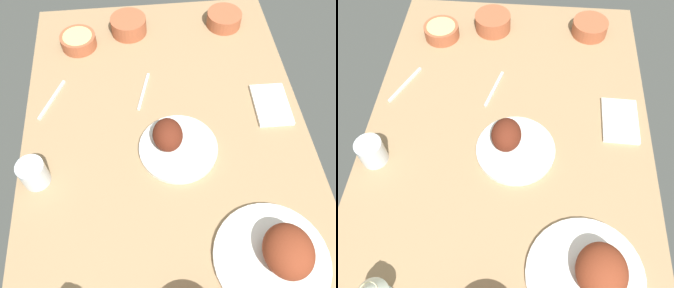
# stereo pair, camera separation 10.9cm
# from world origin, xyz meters

# --- Properties ---
(dining_table) EXTENTS (1.40, 0.90, 0.04)m
(dining_table) POSITION_xyz_m (0.00, 0.00, 0.02)
(dining_table) COLOR #937551
(dining_table) RESTS_ON ground
(plate_near_viewer) EXTENTS (0.24, 0.24, 0.10)m
(plate_near_viewer) POSITION_xyz_m (-0.00, -0.02, 0.07)
(plate_near_viewer) COLOR silver
(plate_near_viewer) RESTS_ON dining_table
(plate_far_side) EXTENTS (0.30, 0.30, 0.11)m
(plate_far_side) POSITION_xyz_m (-0.37, -0.24, 0.08)
(plate_far_side) COLOR silver
(plate_far_side) RESTS_ON dining_table
(bowl_soup) EXTENTS (0.13, 0.13, 0.05)m
(bowl_soup) POSITION_xyz_m (0.55, -0.28, 0.07)
(bowl_soup) COLOR #A35133
(bowl_soup) RESTS_ON dining_table
(bowl_pasta) EXTENTS (0.13, 0.13, 0.05)m
(bowl_pasta) POSITION_xyz_m (0.48, 0.28, 0.07)
(bowl_pasta) COLOR #A35133
(bowl_pasta) RESTS_ON dining_table
(bowl_onions) EXTENTS (0.13, 0.13, 0.06)m
(bowl_onions) POSITION_xyz_m (0.54, 0.09, 0.07)
(bowl_onions) COLOR #A35133
(bowl_onions) RESTS_ON dining_table
(water_tumbler) EXTENTS (0.08, 0.08, 0.08)m
(water_tumbler) POSITION_xyz_m (-0.07, 0.39, 0.08)
(water_tumbler) COLOR silver
(water_tumbler) RESTS_ON dining_table
(folded_napkin) EXTENTS (0.17, 0.12, 0.01)m
(folded_napkin) POSITION_xyz_m (0.13, -0.36, 0.05)
(folded_napkin) COLOR white
(folded_napkin) RESTS_ON dining_table
(fork_loose) EXTENTS (0.16, 0.05, 0.01)m
(fork_loose) POSITION_xyz_m (0.23, 0.06, 0.04)
(fork_loose) COLOR silver
(fork_loose) RESTS_ON dining_table
(spoon_loose) EXTENTS (0.16, 0.08, 0.01)m
(spoon_loose) POSITION_xyz_m (0.23, 0.37, 0.04)
(spoon_loose) COLOR silver
(spoon_loose) RESTS_ON dining_table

